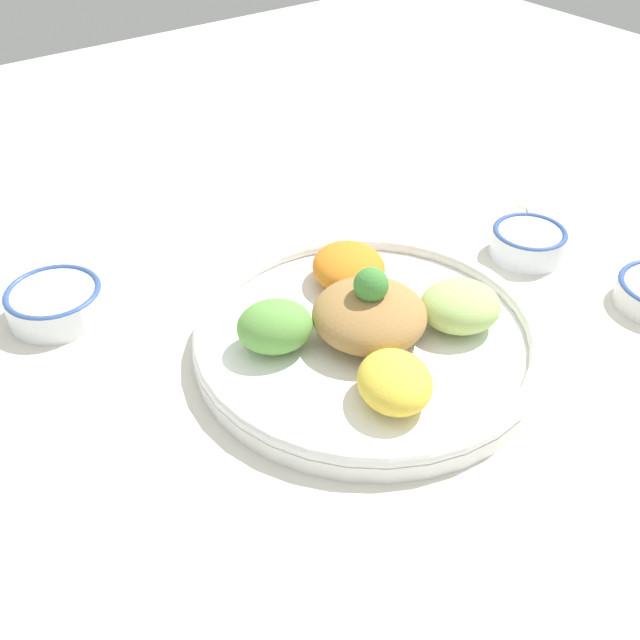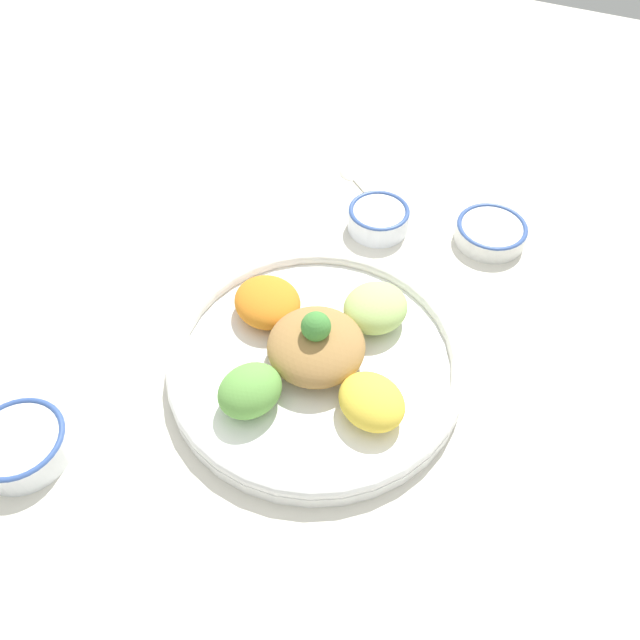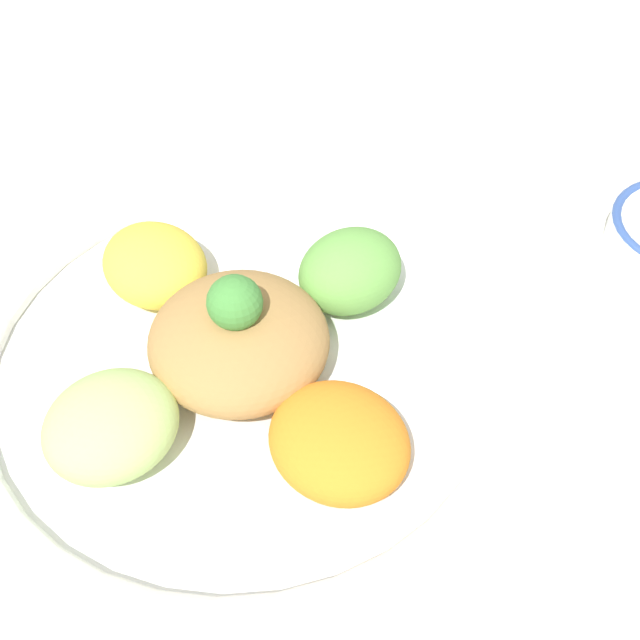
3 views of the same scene
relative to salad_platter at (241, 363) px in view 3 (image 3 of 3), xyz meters
name	(u,v)px [view 3 (image 3 of 3)]	position (x,y,z in m)	size (l,w,h in m)	color
ground_plane	(205,417)	(0.04, -0.01, -0.03)	(2.40, 2.40, 0.00)	silver
salad_platter	(241,363)	(0.00, 0.00, 0.00)	(0.39, 0.39, 0.11)	white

